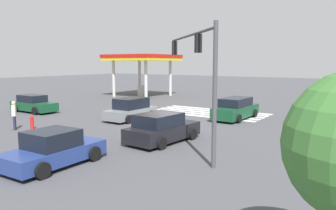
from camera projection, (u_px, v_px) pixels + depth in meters
ground_plane at (168, 123)px, 22.47m from camera, size 146.54×146.54×0.00m
crosswalk_markings at (208, 112)px, 27.31m from camera, size 9.60×4.40×0.01m
traffic_signal_mast at (197, 61)px, 15.04m from camera, size 5.76×5.76×5.73m
car_0 at (131, 110)px, 23.81m from camera, size 1.99×4.19×1.59m
car_1 at (236, 109)px, 24.22m from camera, size 2.08×4.92×1.57m
car_2 at (33, 104)px, 27.47m from camera, size 4.40×1.95×1.45m
car_5 at (53, 150)px, 13.24m from camera, size 2.24×4.22×1.47m
car_6 at (162, 128)px, 17.17m from camera, size 2.40×4.39×1.54m
gas_station_canopy at (142, 60)px, 39.91m from camera, size 7.20×7.20×5.08m
pedestrian at (14, 114)px, 20.16m from camera, size 0.41×0.41×1.81m
fire_hydrant at (32, 122)px, 20.47m from camera, size 0.22×0.22×0.86m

